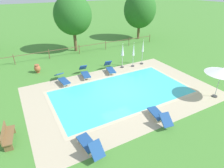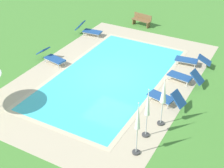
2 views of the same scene
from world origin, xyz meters
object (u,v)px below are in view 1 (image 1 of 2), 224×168
(sun_lounger_north_mid, at_px, (90,145))
(patio_umbrella_closed_row_mid_east, at_px, (143,49))
(sun_lounger_south_near_corner, at_px, (85,73))
(patio_umbrella_closed_row_west, at_px, (133,52))
(sun_lounger_north_end, at_px, (159,115))
(tree_far_west, at_px, (73,15))
(sun_lounger_north_near_steps, at_px, (62,79))
(patio_umbrella_open_foreground, at_px, (222,71))
(wooden_bench_lawn_side, at_px, (7,135))
(sun_lounger_north_far, at_px, (110,68))
(terracotta_urn_near_fence, at_px, (37,68))
(patio_umbrella_closed_row_mid_west, at_px, (123,52))
(tree_west_mid, at_px, (140,10))

(sun_lounger_north_mid, height_order, patio_umbrella_closed_row_mid_east, patio_umbrella_closed_row_mid_east)
(sun_lounger_south_near_corner, relative_size, patio_umbrella_closed_row_west, 0.84)
(sun_lounger_north_end, xyz_separation_m, tree_far_west, (0.14, 15.04, 3.74))
(patio_umbrella_closed_row_west, bearing_deg, sun_lounger_south_near_corner, 178.80)
(sun_lounger_north_near_steps, xyz_separation_m, patio_umbrella_open_foreground, (8.97, -7.38, 1.68))
(wooden_bench_lawn_side, bearing_deg, sun_lounger_north_end, -16.55)
(tree_far_west, bearing_deg, sun_lounger_north_far, -85.17)
(wooden_bench_lawn_side, relative_size, tree_far_west, 0.24)
(sun_lounger_north_mid, relative_size, sun_lounger_north_end, 0.94)
(terracotta_urn_near_fence, bearing_deg, sun_lounger_south_near_corner, -39.50)
(patio_umbrella_open_foreground, distance_m, patio_umbrella_closed_row_west, 7.79)
(sun_lounger_south_near_corner, relative_size, patio_umbrella_closed_row_mid_east, 0.80)
(tree_far_west, bearing_deg, sun_lounger_north_end, -90.55)
(sun_lounger_north_mid, height_order, sun_lounger_south_near_corner, sun_lounger_north_mid)
(sun_lounger_north_far, relative_size, sun_lounger_south_near_corner, 0.99)
(sun_lounger_north_mid, height_order, patio_umbrella_closed_row_west, patio_umbrella_closed_row_west)
(sun_lounger_north_mid, distance_m, sun_lounger_south_near_corner, 8.42)
(patio_umbrella_closed_row_mid_west, relative_size, tree_west_mid, 0.37)
(patio_umbrella_open_foreground, xyz_separation_m, wooden_bench_lawn_side, (-13.23, 2.25, -1.57))
(sun_lounger_north_far, height_order, patio_umbrella_closed_row_west, patio_umbrella_closed_row_west)
(sun_lounger_south_near_corner, relative_size, patio_umbrella_closed_row_mid_west, 0.84)
(sun_lounger_north_mid, height_order, wooden_bench_lawn_side, sun_lounger_north_mid)
(sun_lounger_north_end, bearing_deg, tree_far_west, 89.45)
(patio_umbrella_closed_row_mid_east, bearing_deg, tree_far_west, 120.79)
(sun_lounger_north_near_steps, xyz_separation_m, patio_umbrella_closed_row_west, (7.00, 0.14, 1.14))
(sun_lounger_north_mid, xyz_separation_m, terracotta_urn_near_fence, (-0.57, 10.76, 0.03))
(sun_lounger_north_far, bearing_deg, tree_west_mid, 42.44)
(patio_umbrella_closed_row_west, distance_m, tree_west_mid, 11.07)
(sun_lounger_north_end, distance_m, tree_far_west, 15.49)
(sun_lounger_north_near_steps, xyz_separation_m, patio_umbrella_closed_row_mid_east, (8.15, 0.23, 1.22))
(sun_lounger_south_near_corner, xyz_separation_m, patio_umbrella_closed_row_west, (4.95, -0.10, 1.12))
(sun_lounger_north_mid, relative_size, terracotta_urn_near_fence, 2.52)
(tree_west_mid, bearing_deg, patio_umbrella_closed_row_west, -128.58)
(sun_lounger_south_near_corner, xyz_separation_m, tree_far_west, (1.73, 7.32, 3.73))
(sun_lounger_south_near_corner, relative_size, wooden_bench_lawn_side, 1.30)
(sun_lounger_north_far, relative_size, tree_far_west, 0.32)
(terracotta_urn_near_fence, bearing_deg, wooden_bench_lawn_side, -109.08)
(tree_west_mid, bearing_deg, sun_lounger_south_near_corner, -144.49)
(sun_lounger_north_mid, height_order, sun_lounger_north_far, sun_lounger_north_mid)
(sun_lounger_north_near_steps, bearing_deg, terracotta_urn_near_fence, 114.55)
(patio_umbrella_open_foreground, relative_size, patio_umbrella_closed_row_mid_west, 0.95)
(terracotta_urn_near_fence, bearing_deg, tree_far_west, 40.60)
(patio_umbrella_closed_row_mid_west, bearing_deg, wooden_bench_lawn_side, -151.52)
(sun_lounger_north_far, bearing_deg, patio_umbrella_open_foreground, -58.52)
(patio_umbrella_closed_row_west, relative_size, tree_west_mid, 0.37)
(patio_umbrella_closed_row_mid_west, height_order, patio_umbrella_closed_row_mid_east, patio_umbrella_closed_row_mid_east)
(sun_lounger_north_near_steps, height_order, wooden_bench_lawn_side, wooden_bench_lawn_side)
(patio_umbrella_closed_row_west, height_order, tree_far_west, tree_far_west)
(patio_umbrella_open_foreground, xyz_separation_m, terracotta_urn_near_fence, (-10.39, 10.48, -1.62))
(wooden_bench_lawn_side, bearing_deg, tree_west_mid, 37.29)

